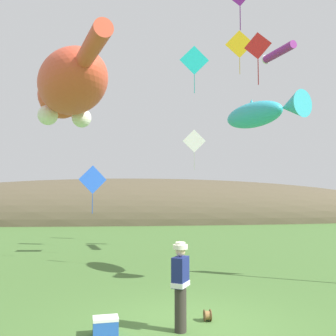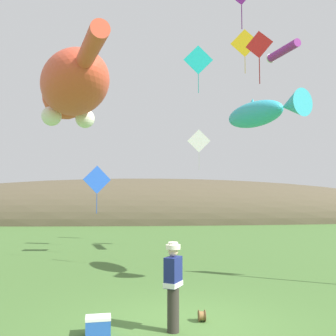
{
  "view_description": "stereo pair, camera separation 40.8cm",
  "coord_description": "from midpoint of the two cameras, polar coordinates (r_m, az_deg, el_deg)",
  "views": [
    {
      "loc": [
        -1.29,
        -7.91,
        2.74
      ],
      "look_at": [
        0.0,
        4.0,
        3.59
      ],
      "focal_mm": 40.0,
      "sensor_mm": 36.0,
      "label": 1
    },
    {
      "loc": [
        -0.88,
        -7.95,
        2.74
      ],
      "look_at": [
        0.0,
        4.0,
        3.59
      ],
      "focal_mm": 40.0,
      "sensor_mm": 36.0,
      "label": 2
    }
  ],
  "objects": [
    {
      "name": "kite_fish_windsock",
      "position": [
        12.64,
        13.13,
        8.19
      ],
      "size": [
        2.19,
        3.19,
        0.97
      ],
      "color": "#33B2CC"
    },
    {
      "name": "kite_diamond_red",
      "position": [
        13.91,
        12.66,
        17.63
      ],
      "size": [
        0.8,
        0.55,
        1.86
      ],
      "color": "red"
    },
    {
      "name": "kite_diamond_white",
      "position": [
        19.2,
        3.41,
        4.08
      ],
      "size": [
        1.18,
        0.12,
        2.09
      ],
      "color": "white"
    },
    {
      "name": "festival_attendant",
      "position": [
        7.87,
        0.35,
        -17.16
      ],
      "size": [
        0.43,
        0.49,
        1.77
      ],
      "color": "#332D28",
      "rests_on": "ground"
    },
    {
      "name": "kite_diamond_gold",
      "position": [
        21.54,
        10.27,
        18.06
      ],
      "size": [
        1.49,
        0.37,
        2.43
      ],
      "color": "yellow"
    },
    {
      "name": "kite_tube_streamer",
      "position": [
        18.1,
        15.81,
        16.57
      ],
      "size": [
        0.89,
        2.0,
        0.44
      ],
      "color": "#8C268C"
    },
    {
      "name": "picnic_cooler",
      "position": [
        8.01,
        -11.06,
        -22.61
      ],
      "size": [
        0.52,
        0.38,
        0.36
      ],
      "color": "blue",
      "rests_on": "ground"
    },
    {
      "name": "kite_diamond_teal",
      "position": [
        18.67,
        3.38,
        16.04
      ],
      "size": [
        1.42,
        0.08,
        2.32
      ],
      "color": "#19BFBF"
    },
    {
      "name": "ground_plane",
      "position": [
        8.46,
        1.66,
        -22.94
      ],
      "size": [
        120.0,
        120.0,
        0.0
      ],
      "primitive_type": "plane",
      "color": "#477033"
    },
    {
      "name": "kite_giant_cat",
      "position": [
        15.25,
        -15.56,
        11.72
      ],
      "size": [
        3.74,
        8.38,
        2.63
      ],
      "color": "#E04C33"
    },
    {
      "name": "kite_diamond_blue",
      "position": [
        17.51,
        -12.06,
        -1.79
      ],
      "size": [
        1.23,
        0.49,
        2.21
      ],
      "color": "blue"
    },
    {
      "name": "distant_hill_ridge",
      "position": [
        38.91,
        -4.6,
        -8.09
      ],
      "size": [
        63.44,
        12.11,
        8.78
      ],
      "color": "brown",
      "rests_on": "ground"
    },
    {
      "name": "kite_spool",
      "position": [
        8.74,
        4.61,
        -21.47
      ],
      "size": [
        0.15,
        0.25,
        0.25
      ],
      "color": "olive",
      "rests_on": "ground"
    }
  ]
}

